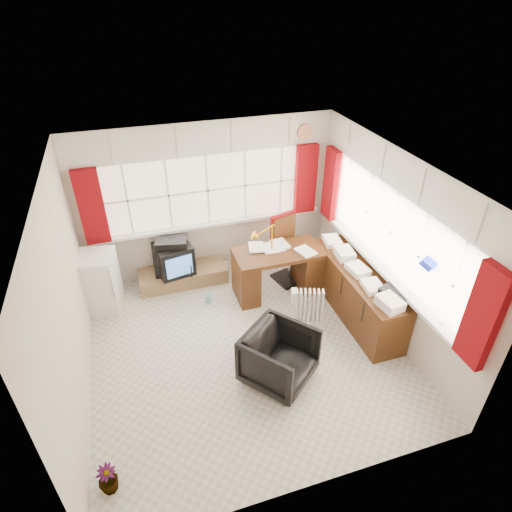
{
  "coord_description": "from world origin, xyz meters",
  "views": [
    {
      "loc": [
        -1.13,
        -4.01,
        4.21
      ],
      "look_at": [
        0.32,
        0.55,
        1.07
      ],
      "focal_mm": 30.0,
      "sensor_mm": 36.0,
      "label": 1
    }
  ],
  "objects_px": {
    "office_chair": "(279,357)",
    "task_chair": "(286,245)",
    "desk": "(277,270)",
    "crt_tv": "(174,259)",
    "radiator": "(308,311)",
    "credenza": "(356,291)",
    "tv_bench": "(183,276)",
    "mini_fridge": "(99,282)",
    "desk_lamp": "(272,232)"
  },
  "relations": [
    {
      "from": "desk",
      "to": "credenza",
      "type": "distance_m",
      "value": 1.22
    },
    {
      "from": "desk",
      "to": "tv_bench",
      "type": "distance_m",
      "value": 1.57
    },
    {
      "from": "radiator",
      "to": "crt_tv",
      "type": "xyz_separation_m",
      "value": [
        -1.64,
        1.53,
        0.25
      ]
    },
    {
      "from": "desk_lamp",
      "to": "credenza",
      "type": "relative_size",
      "value": 0.23
    },
    {
      "from": "desk",
      "to": "desk_lamp",
      "type": "height_order",
      "value": "desk_lamp"
    },
    {
      "from": "desk_lamp",
      "to": "task_chair",
      "type": "relative_size",
      "value": 0.42
    },
    {
      "from": "tv_bench",
      "to": "crt_tv",
      "type": "distance_m",
      "value": 0.39
    },
    {
      "from": "office_chair",
      "to": "radiator",
      "type": "relative_size",
      "value": 1.29
    },
    {
      "from": "desk_lamp",
      "to": "radiator",
      "type": "height_order",
      "value": "desk_lamp"
    },
    {
      "from": "desk",
      "to": "task_chair",
      "type": "bearing_deg",
      "value": 53.06
    },
    {
      "from": "credenza",
      "to": "mini_fridge",
      "type": "relative_size",
      "value": 2.19
    },
    {
      "from": "task_chair",
      "to": "credenza",
      "type": "relative_size",
      "value": 0.56
    },
    {
      "from": "desk_lamp",
      "to": "credenza",
      "type": "height_order",
      "value": "desk_lamp"
    },
    {
      "from": "desk",
      "to": "radiator",
      "type": "distance_m",
      "value": 0.89
    },
    {
      "from": "desk_lamp",
      "to": "crt_tv",
      "type": "relative_size",
      "value": 0.75
    },
    {
      "from": "desk_lamp",
      "to": "mini_fridge",
      "type": "relative_size",
      "value": 0.51
    },
    {
      "from": "desk",
      "to": "office_chair",
      "type": "bearing_deg",
      "value": -109.33
    },
    {
      "from": "tv_bench",
      "to": "desk",
      "type": "bearing_deg",
      "value": -26.99
    },
    {
      "from": "office_chair",
      "to": "mini_fridge",
      "type": "relative_size",
      "value": 0.86
    },
    {
      "from": "office_chair",
      "to": "task_chair",
      "type": "bearing_deg",
      "value": 27.55
    },
    {
      "from": "desk",
      "to": "desk_lamp",
      "type": "distance_m",
      "value": 0.67
    },
    {
      "from": "office_chair",
      "to": "crt_tv",
      "type": "xyz_separation_m",
      "value": [
        -0.91,
        2.32,
        0.14
      ]
    },
    {
      "from": "credenza",
      "to": "tv_bench",
      "type": "relative_size",
      "value": 1.43
    },
    {
      "from": "office_chair",
      "to": "credenza",
      "type": "distance_m",
      "value": 1.7
    },
    {
      "from": "credenza",
      "to": "office_chair",
      "type": "bearing_deg",
      "value": -150.9
    },
    {
      "from": "desk",
      "to": "credenza",
      "type": "bearing_deg",
      "value": -42.17
    },
    {
      "from": "desk",
      "to": "credenza",
      "type": "xyz_separation_m",
      "value": [
        0.91,
        -0.82,
        -0.03
      ]
    },
    {
      "from": "office_chair",
      "to": "radiator",
      "type": "bearing_deg",
      "value": 7.69
    },
    {
      "from": "crt_tv",
      "to": "mini_fridge",
      "type": "distance_m",
      "value": 1.16
    },
    {
      "from": "desk_lamp",
      "to": "mini_fridge",
      "type": "height_order",
      "value": "desk_lamp"
    },
    {
      "from": "task_chair",
      "to": "mini_fridge",
      "type": "relative_size",
      "value": 1.22
    },
    {
      "from": "desk_lamp",
      "to": "radiator",
      "type": "xyz_separation_m",
      "value": [
        0.24,
        -0.9,
        -0.83
      ]
    },
    {
      "from": "desk",
      "to": "mini_fridge",
      "type": "bearing_deg",
      "value": 170.25
    },
    {
      "from": "task_chair",
      "to": "credenza",
      "type": "distance_m",
      "value": 1.36
    },
    {
      "from": "desk_lamp",
      "to": "office_chair",
      "type": "distance_m",
      "value": 1.91
    },
    {
      "from": "desk",
      "to": "office_chair",
      "type": "xyz_separation_m",
      "value": [
        -0.58,
        -1.65,
        -0.06
      ]
    },
    {
      "from": "task_chair",
      "to": "tv_bench",
      "type": "bearing_deg",
      "value": 168.79
    },
    {
      "from": "radiator",
      "to": "desk",
      "type": "bearing_deg",
      "value": 100.44
    },
    {
      "from": "task_chair",
      "to": "tv_bench",
      "type": "xyz_separation_m",
      "value": [
        -1.65,
        0.33,
        -0.47
      ]
    },
    {
      "from": "tv_bench",
      "to": "task_chair",
      "type": "bearing_deg",
      "value": -11.21
    },
    {
      "from": "radiator",
      "to": "credenza",
      "type": "bearing_deg",
      "value": 2.59
    },
    {
      "from": "office_chair",
      "to": "mini_fridge",
      "type": "xyz_separation_m",
      "value": [
        -2.04,
        2.1,
        0.1
      ]
    },
    {
      "from": "radiator",
      "to": "mini_fridge",
      "type": "relative_size",
      "value": 0.66
    },
    {
      "from": "desk_lamp",
      "to": "crt_tv",
      "type": "xyz_separation_m",
      "value": [
        -1.4,
        0.63,
        -0.59
      ]
    },
    {
      "from": "desk",
      "to": "crt_tv",
      "type": "xyz_separation_m",
      "value": [
        -1.48,
        0.68,
        0.07
      ]
    },
    {
      "from": "credenza",
      "to": "mini_fridge",
      "type": "bearing_deg",
      "value": 160.18
    },
    {
      "from": "crt_tv",
      "to": "desk",
      "type": "bearing_deg",
      "value": -24.5
    },
    {
      "from": "radiator",
      "to": "crt_tv",
      "type": "bearing_deg",
      "value": 137.0
    },
    {
      "from": "task_chair",
      "to": "radiator",
      "type": "xyz_separation_m",
      "value": [
        -0.12,
        -1.23,
        -0.34
      ]
    },
    {
      "from": "office_chair",
      "to": "crt_tv",
      "type": "relative_size",
      "value": 1.26
    }
  ]
}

